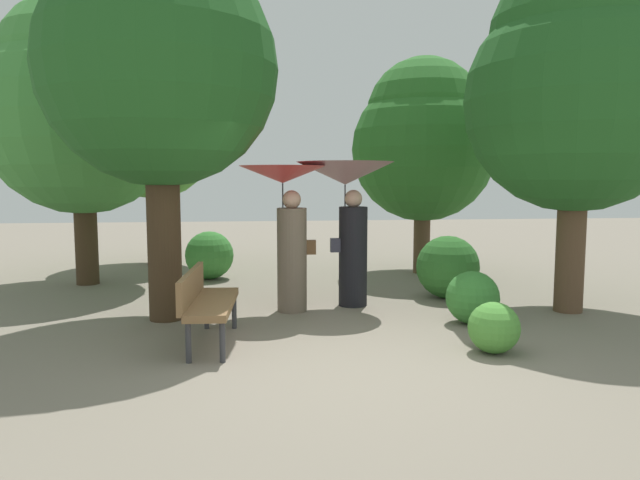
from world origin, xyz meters
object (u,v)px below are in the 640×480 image
tree_mid_left (159,46)px  tree_mid_right (578,82)px  tree_near_left (153,126)px  tree_near_right (424,139)px  person_left (287,211)px  tree_far_back (80,103)px  park_bench (206,299)px  person_right (347,197)px

tree_mid_left → tree_mid_right: size_ratio=1.09×
tree_mid_right → tree_mid_left: bearing=178.0°
tree_near_left → tree_mid_left: size_ratio=0.85×
tree_mid_left → tree_mid_right: tree_mid_left is taller
tree_mid_right → tree_near_right: bearing=106.9°
person_left → tree_near_right: (2.85, 3.02, 1.22)m
tree_near_right → tree_far_back: size_ratio=0.84×
person_left → tree_far_back: (-3.37, 2.53, 1.73)m
tree_mid_right → park_bench: bearing=-168.1°
park_bench → tree_mid_right: 5.67m
person_right → park_bench: size_ratio=1.37×
tree_near_right → tree_mid_right: tree_mid_right is taller
tree_mid_right → person_left: bearing=173.0°
person_left → tree_mid_left: size_ratio=0.38×
person_left → tree_mid_right: (3.91, -0.48, 1.74)m
tree_near_right → person_left: bearing=-133.3°
park_bench → tree_far_back: size_ratio=0.31×
tree_far_back → tree_mid_right: bearing=-22.5°
tree_mid_left → tree_mid_right: 5.55m
park_bench → tree_near_right: (3.86, 4.54, 2.12)m
tree_near_left → person_right: bearing=-53.4°
tree_near_right → tree_far_back: tree_far_back is taller
tree_far_back → tree_mid_left: bearing=-58.1°
person_right → tree_near_right: 3.55m
tree_near_left → tree_far_back: 2.49m
person_right → park_bench: bearing=127.6°
park_bench → person_right: bearing=-43.6°
person_right → tree_far_back: tree_far_back is taller
person_left → tree_far_back: 4.56m
person_right → tree_mid_left: 3.21m
park_bench → tree_mid_left: size_ratio=0.29×
tree_near_right → park_bench: bearing=-130.4°
park_bench → tree_far_back: (-2.36, 4.05, 2.63)m
tree_near_left → tree_mid_left: 5.26m
person_left → tree_mid_right: 4.30m
person_left → tree_mid_left: bearing=94.6°
person_right → tree_far_back: (-4.26, 2.28, 1.55)m
person_right → tree_mid_right: size_ratio=0.43×
tree_near_left → park_bench: bearing=-76.5°
tree_near_left → tree_mid_right: bearing=-39.7°
person_right → tree_near_right: (1.96, 2.77, 1.04)m
tree_near_left → tree_mid_right: tree_mid_right is taller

